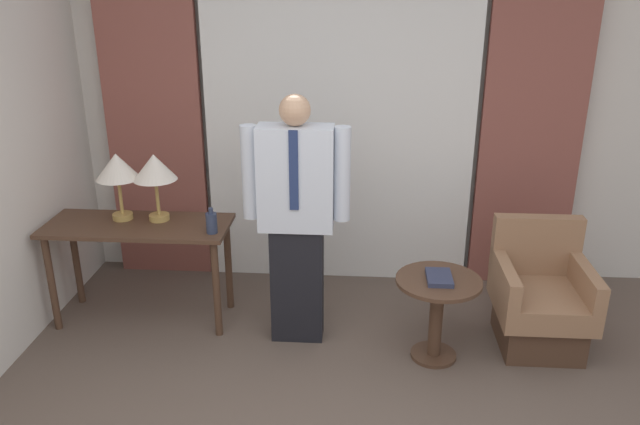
{
  "coord_description": "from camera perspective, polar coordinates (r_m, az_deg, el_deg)",
  "views": [
    {
      "loc": [
        0.18,
        -1.97,
        2.34
      ],
      "look_at": [
        -0.07,
        1.59,
        0.97
      ],
      "focal_mm": 35.0,
      "sensor_mm": 36.0,
      "label": 1
    }
  ],
  "objects": [
    {
      "name": "wall_back",
      "position": [
        4.91,
        1.85,
        9.3
      ],
      "size": [
        10.0,
        0.06,
        2.7
      ],
      "color": "silver",
      "rests_on": "ground_plane"
    },
    {
      "name": "curtain_sheer_center",
      "position": [
        4.79,
        1.78,
        8.29
      ],
      "size": [
        2.05,
        0.06,
        2.58
      ],
      "color": "white",
      "rests_on": "ground_plane"
    },
    {
      "name": "curtain_drape_left",
      "position": [
        5.05,
        -14.96,
        8.26
      ],
      "size": [
        0.75,
        0.06,
        2.58
      ],
      "color": "brown",
      "rests_on": "ground_plane"
    },
    {
      "name": "curtain_drape_right",
      "position": [
        4.95,
        18.84,
        7.6
      ],
      "size": [
        0.75,
        0.06,
        2.58
      ],
      "color": "brown",
      "rests_on": "ground_plane"
    },
    {
      "name": "desk",
      "position": [
        4.51,
        -16.23,
        -2.33
      ],
      "size": [
        1.27,
        0.51,
        0.73
      ],
      "color": "#4C3323",
      "rests_on": "ground_plane"
    },
    {
      "name": "table_lamp_left",
      "position": [
        4.47,
        -18.06,
        3.81
      ],
      "size": [
        0.3,
        0.3,
        0.47
      ],
      "color": "tan",
      "rests_on": "desk"
    },
    {
      "name": "table_lamp_right",
      "position": [
        4.38,
        -14.88,
        3.8
      ],
      "size": [
        0.3,
        0.3,
        0.47
      ],
      "color": "tan",
      "rests_on": "desk"
    },
    {
      "name": "bottle_near_edge",
      "position": [
        4.18,
        -9.89,
        -0.91
      ],
      "size": [
        0.07,
        0.07,
        0.18
      ],
      "color": "#2D3851",
      "rests_on": "desk"
    },
    {
      "name": "person",
      "position": [
        4.0,
        -2.18,
        -0.14
      ],
      "size": [
        0.69,
        0.23,
        1.67
      ],
      "color": "black",
      "rests_on": "ground_plane"
    },
    {
      "name": "armchair",
      "position": [
        4.43,
        19.42,
        -7.66
      ],
      "size": [
        0.59,
        0.63,
        0.82
      ],
      "color": "#4C3323",
      "rests_on": "ground_plane"
    },
    {
      "name": "side_table",
      "position": [
        4.06,
        10.65,
        -8.3
      ],
      "size": [
        0.54,
        0.54,
        0.56
      ],
      "color": "#4C3323",
      "rests_on": "ground_plane"
    },
    {
      "name": "book",
      "position": [
        3.96,
        10.84,
        -5.86
      ],
      "size": [
        0.16,
        0.23,
        0.03
      ],
      "color": "#2D334C",
      "rests_on": "side_table"
    }
  ]
}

